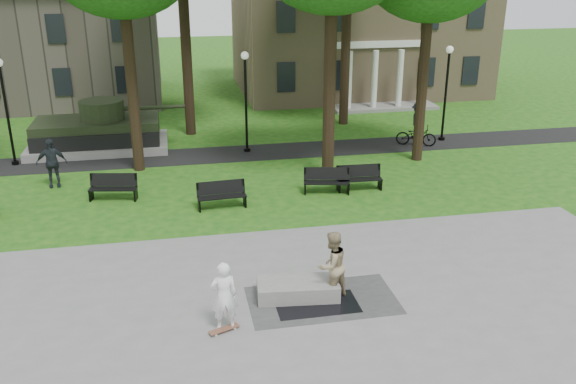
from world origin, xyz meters
name	(u,v)px	position (x,y,z in m)	size (l,w,h in m)	color
ground	(285,273)	(0.00, 0.00, 0.00)	(120.00, 120.00, 0.00)	#154B11
plaza	(329,380)	(0.00, -5.00, 0.01)	(22.00, 16.00, 0.02)	gray
footpath	(238,154)	(0.00, 12.00, 0.01)	(44.00, 2.60, 0.01)	black
building_right	(356,26)	(10.00, 26.00, 4.34)	(17.00, 12.00, 8.60)	#9E8460
building_left	(38,44)	(-11.00, 26.50, 3.60)	(15.00, 10.00, 7.20)	#4C443D
lamp_left	(5,103)	(-10.00, 12.30, 2.79)	(0.36, 0.36, 4.73)	black
lamp_mid	(246,94)	(0.50, 12.30, 2.79)	(0.36, 0.36, 4.73)	black
lamp_right	(446,86)	(10.50, 12.30, 2.79)	(0.36, 0.36, 4.73)	black
tank_monument	(99,132)	(-6.46, 14.00, 0.86)	(7.45, 3.40, 2.40)	gray
puddle	(317,305)	(0.48, -1.95, 0.02)	(2.20, 1.20, 0.00)	black
concrete_block	(298,289)	(0.07, -1.42, 0.24)	(2.20, 1.00, 0.45)	gray
skateboard	(224,330)	(-2.07, -2.70, 0.06)	(0.78, 0.20, 0.07)	brown
skateboarder	(224,296)	(-2.03, -2.56, 0.93)	(0.67, 0.44, 1.83)	white
friend_watching	(332,265)	(0.96, -1.59, 0.97)	(0.93, 0.72, 1.91)	#998763
pedestrian_walker	(52,163)	(-7.82, 8.99, 1.00)	(1.17, 0.49, 2.00)	#20252B
cyclist	(417,128)	(8.82, 11.65, 0.88)	(2.05, 1.43, 2.15)	black
park_bench_0	(113,186)	(-5.35, 7.07, 0.52)	(1.85, 0.85, 1.00)	black
park_bench_1	(222,194)	(-1.35, 5.44, 0.52)	(1.83, 0.64, 1.00)	black
park_bench_2	(326,180)	(2.83, 6.18, 0.52)	(1.85, 0.88, 1.00)	black
park_bench_3	(359,177)	(4.20, 6.27, 0.52)	(1.82, 0.59, 1.00)	black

